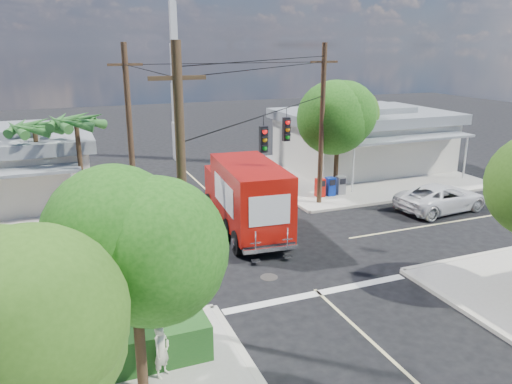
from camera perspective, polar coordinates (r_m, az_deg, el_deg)
ground at (r=22.53m, az=1.90°, el=-6.72°), size 120.00×120.00×0.00m
sidewalk_ne at (r=36.58m, az=10.73°, el=2.25°), size 14.12×14.12×0.14m
sidewalk_nw at (r=31.20m, az=-25.44°, el=-1.57°), size 14.12×14.12×0.14m
road_markings at (r=21.31m, az=3.50°, el=-8.14°), size 32.00×32.00×0.01m
building_ne at (r=37.87m, az=12.12°, el=6.14°), size 11.80×10.20×4.50m
radio_tower at (r=40.08m, az=-9.12°, el=11.64°), size 0.80×0.80×17.00m
tree_sw_front at (r=12.35m, az=-13.87°, el=-5.58°), size 3.88×3.78×6.03m
tree_sw_back at (r=10.26m, az=-25.90°, el=-14.32°), size 3.56×3.42×5.41m
tree_ne_front at (r=30.34m, az=9.45°, el=8.47°), size 4.21×4.14×6.66m
tree_ne_back at (r=33.64m, az=11.30°, el=8.15°), size 3.77×3.66×5.82m
palm_nw_front at (r=26.74m, az=-19.85°, el=7.27°), size 3.01×3.08×5.59m
palm_nw_back at (r=28.28m, az=-23.98°, el=6.52°), size 3.01×3.08×5.19m
utility_poles at (r=22.05m, az=-3.46°, el=5.47°), size 12.00×10.68×9.00m
picket_fence at (r=15.67m, az=-17.05°, el=-15.84°), size 5.94×0.06×1.00m
hedge_sw at (r=14.98m, az=-17.55°, el=-17.47°), size 6.20×1.20×1.10m
vending_boxes at (r=30.34m, az=8.48°, el=0.64°), size 1.90×0.50×1.10m
delivery_truck at (r=24.33m, az=-1.19°, el=-0.44°), size 3.23×8.35×3.54m
parked_car at (r=29.46m, az=20.44°, el=-0.61°), size 5.58×2.98×1.49m
pedestrian at (r=14.39m, az=-10.73°, el=-17.43°), size 0.67×0.64×1.53m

